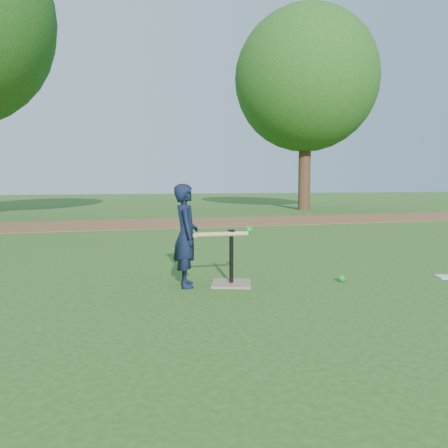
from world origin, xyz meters
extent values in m
plane|color=#285116|center=(0.00, 0.00, 0.00)|extent=(80.00, 80.00, 0.00)
cube|color=brown|center=(0.00, 7.50, 0.01)|extent=(24.00, 3.00, 0.01)
imported|color=black|center=(-0.80, 0.01, 0.56)|extent=(0.31, 0.43, 1.12)
sphere|color=#0D962D|center=(0.95, -0.26, 0.04)|extent=(0.08, 0.08, 0.08)
cube|color=#8C7559|center=(-0.30, -0.04, 0.01)|extent=(0.54, 0.54, 0.02)
cylinder|color=black|center=(-0.30, -0.04, 0.30)|extent=(0.05, 0.05, 0.55)
cylinder|color=black|center=(-0.30, -0.04, 0.58)|extent=(0.08, 0.08, 0.06)
cylinder|color=tan|center=(-0.42, -0.06, 0.57)|extent=(0.60, 0.07, 0.05)
sphere|color=tan|center=(-0.72, -0.10, 0.57)|extent=(0.06, 0.06, 0.06)
sphere|color=#0D962D|center=(-0.09, 0.00, 0.60)|extent=(0.08, 0.08, 0.08)
cylinder|color=#382316|center=(6.50, 12.00, 1.71)|extent=(0.50, 0.50, 3.42)
sphere|color=#285B19|center=(6.50, 12.00, 5.30)|extent=(5.80, 5.80, 5.80)
camera|label=1|loc=(-1.69, -4.62, 1.13)|focal=35.00mm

